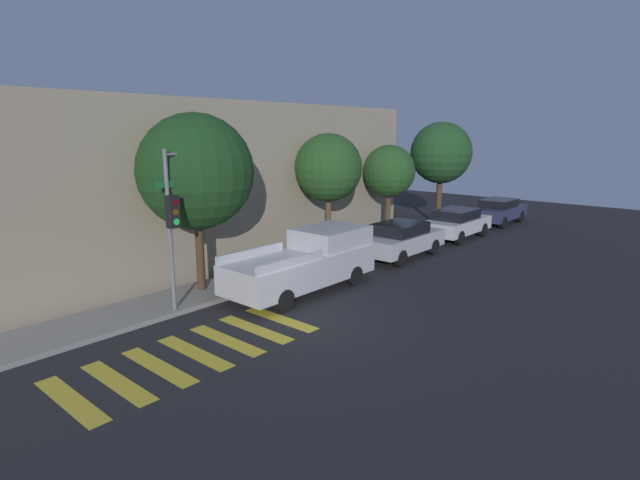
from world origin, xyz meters
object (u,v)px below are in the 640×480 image
at_px(tree_midblock, 328,168).
at_px(tree_behind_truck, 441,153).
at_px(pickup_truck, 308,261).
at_px(traffic_light_pole, 186,201).
at_px(sedan_middle, 456,223).
at_px(sedan_near_corner, 401,239).
at_px(tree_far_end, 389,172).
at_px(tree_near_corner, 196,172).
at_px(sedan_far_end, 499,211).

relative_size(tree_midblock, tree_behind_truck, 0.90).
xyz_separation_m(pickup_truck, tree_behind_truck, (13.51, 2.37, 3.08)).
distance_m(traffic_light_pole, sedan_middle, 14.99).
xyz_separation_m(traffic_light_pole, sedan_near_corner, (9.57, -1.27, -2.48)).
distance_m(sedan_middle, tree_far_end, 4.35).
height_order(tree_midblock, tree_behind_truck, tree_behind_truck).
distance_m(pickup_truck, tree_near_corner, 4.63).
bearing_deg(tree_far_end, tree_behind_truck, 0.00).
relative_size(tree_midblock, tree_far_end, 1.12).
bearing_deg(sedan_middle, tree_far_end, 137.58).
relative_size(sedan_middle, tree_behind_truck, 0.74).
bearing_deg(tree_midblock, tree_behind_truck, 0.00).
xyz_separation_m(traffic_light_pole, sedan_far_end, (20.09, -1.27, -2.50)).
bearing_deg(pickup_truck, tree_behind_truck, 9.94).
bearing_deg(tree_behind_truck, traffic_light_pole, -176.35).
relative_size(traffic_light_pole, tree_behind_truck, 0.83).
height_order(sedan_far_end, tree_near_corner, tree_near_corner).
distance_m(pickup_truck, tree_midblock, 5.32).
relative_size(traffic_light_pole, tree_near_corner, 0.82).
relative_size(sedan_middle, tree_far_end, 0.92).
distance_m(sedan_far_end, tree_far_end, 8.69).
distance_m(tree_midblock, tree_far_end, 4.53).
bearing_deg(pickup_truck, sedan_far_end, 0.00).
bearing_deg(traffic_light_pole, sedan_middle, -4.92).
bearing_deg(tree_midblock, pickup_truck, -148.50).
distance_m(pickup_truck, tree_behind_truck, 14.06).
height_order(sedan_near_corner, tree_midblock, tree_midblock).
bearing_deg(tree_far_end, sedan_middle, -42.42).
bearing_deg(tree_behind_truck, tree_far_end, 180.00).
height_order(traffic_light_pole, tree_far_end, traffic_light_pole).
bearing_deg(sedan_middle, tree_midblock, 161.56).
relative_size(sedan_near_corner, sedan_middle, 1.01).
distance_m(pickup_truck, tree_far_end, 9.02).
bearing_deg(tree_far_end, pickup_truck, -164.21).
bearing_deg(sedan_middle, tree_near_corner, 170.10).
xyz_separation_m(tree_near_corner, tree_behind_truck, (16.12, 0.00, 0.08)).
height_order(pickup_truck, tree_behind_truck, tree_behind_truck).
relative_size(sedan_near_corner, tree_behind_truck, 0.74).
bearing_deg(sedan_far_end, tree_near_corner, 172.87).
bearing_deg(tree_far_end, sedan_near_corner, -137.26).
xyz_separation_m(tree_far_end, tree_behind_truck, (5.13, 0.00, 0.71)).
height_order(tree_midblock, tree_far_end, tree_midblock).
height_order(tree_near_corner, tree_midblock, tree_near_corner).
height_order(sedan_middle, tree_midblock, tree_midblock).
bearing_deg(traffic_light_pole, tree_near_corner, 43.58).
bearing_deg(pickup_truck, tree_midblock, 31.50).
bearing_deg(traffic_light_pole, sedan_far_end, -3.61).
height_order(tree_far_end, tree_behind_truck, tree_behind_truck).
height_order(traffic_light_pole, sedan_far_end, traffic_light_pole).
height_order(sedan_middle, tree_far_end, tree_far_end).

